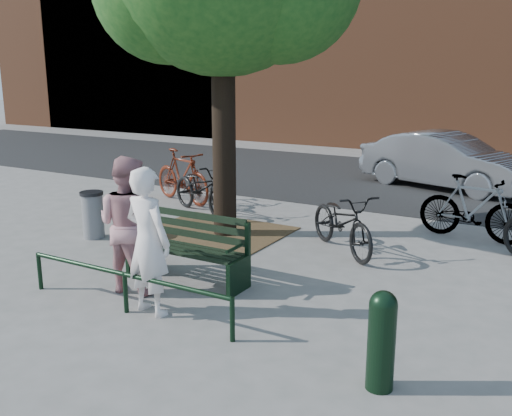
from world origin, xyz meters
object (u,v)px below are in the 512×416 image
Objects in this scene: bicycle_c at (342,222)px; bollard at (382,337)px; litter_bin at (93,214)px; parked_car at (446,161)px; park_bench at (189,246)px; person_left at (148,242)px; person_right at (128,224)px.

bollard is at bearing -113.01° from bicycle_c.
bollard is 6.20m from litter_bin.
bicycle_c is at bearing -166.01° from parked_car.
person_left is (0.25, -1.13, 0.40)m from park_bench.
parked_car reaches higher than bicycle_c.
bicycle_c is 0.45× the size of parked_car.
person_right reaches higher than parked_car.
bollard is at bearing -20.76° from litter_bin.
litter_bin is 0.43× the size of bicycle_c.
park_bench is 0.98× the size of person_left.
person_left is 0.84m from person_right.
park_bench reaches higher than bollard.
person_left is at bearing 174.83° from bollard.
park_bench is 8.33m from parked_car.
litter_bin is at bearing 166.55° from parked_car.
person_left is at bearing 142.03° from person_right.
bicycle_c is at bearing 19.25° from litter_bin.
litter_bin is (-5.80, 2.20, -0.09)m from bollard.
park_bench is 2.15× the size of litter_bin.
parked_car is (0.30, 5.96, 0.19)m from bicycle_c.
bicycle_c is at bearing 58.45° from park_bench.
litter_bin is at bearing 163.04° from park_bench.
person_right is at bearing 168.87° from bollard.
bollard is at bearing -154.21° from parked_car.
person_right is (-0.71, 0.45, 0.01)m from person_left.
bicycle_c is at bearing -127.82° from person_right.
person_right reaches higher than park_bench.
park_bench is 2.59m from bicycle_c.
litter_bin is 0.20× the size of parked_car.
parked_car is at bearing 98.87° from bollard.
person_left is at bearing -77.38° from park_bench.
park_bench is 0.98× the size of person_right.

